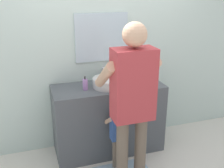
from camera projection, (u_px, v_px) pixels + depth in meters
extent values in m
plane|color=silver|center=(116.00, 161.00, 3.34)|extent=(14.00, 14.00, 0.00)
cube|color=silver|center=(101.00, 45.00, 3.43)|extent=(4.40, 0.08, 2.70)
cube|color=silver|center=(102.00, 37.00, 3.35)|extent=(0.68, 0.02, 0.60)
cube|color=#4C5156|center=(108.00, 119.00, 3.45)|extent=(1.37, 0.54, 0.90)
cylinder|color=silver|center=(109.00, 82.00, 3.26)|extent=(0.39, 0.39, 0.11)
cylinder|color=#B1B1AD|center=(109.00, 82.00, 3.26)|extent=(0.32, 0.32, 0.09)
cylinder|color=#B7BABF|center=(103.00, 74.00, 3.47)|extent=(0.03, 0.03, 0.18)
cylinder|color=#B7BABF|center=(104.00, 69.00, 3.39)|extent=(0.02, 0.12, 0.02)
cylinder|color=#B7BABF|center=(98.00, 79.00, 3.47)|extent=(0.04, 0.04, 0.05)
cylinder|color=#B7BABF|center=(108.00, 78.00, 3.51)|extent=(0.04, 0.04, 0.05)
cylinder|color=#D86666|center=(136.00, 78.00, 3.42)|extent=(0.07, 0.07, 0.09)
cylinder|color=orange|center=(134.00, 75.00, 3.40)|extent=(0.02, 0.03, 0.17)
cube|color=white|center=(135.00, 67.00, 3.37)|extent=(0.01, 0.02, 0.02)
cylinder|color=blue|center=(136.00, 75.00, 3.39)|extent=(0.03, 0.01, 0.17)
cube|color=white|center=(136.00, 68.00, 3.36)|extent=(0.01, 0.02, 0.02)
cylinder|color=#B27FC6|center=(85.00, 85.00, 3.16)|extent=(0.06, 0.06, 0.13)
cylinder|color=#2D2D2D|center=(85.00, 78.00, 3.13)|extent=(0.02, 0.02, 0.04)
cylinder|color=#6B5B4C|center=(115.00, 154.00, 3.16)|extent=(0.06, 0.06, 0.39)
cylinder|color=#6B5B4C|center=(123.00, 152.00, 3.19)|extent=(0.06, 0.06, 0.39)
cube|color=#33569E|center=(119.00, 126.00, 3.05)|extent=(0.20, 0.11, 0.34)
sphere|color=#D8A884|center=(119.00, 107.00, 2.97)|extent=(0.11, 0.11, 0.11)
cylinder|color=#D8A884|center=(108.00, 121.00, 3.09)|extent=(0.05, 0.24, 0.19)
cylinder|color=#D8A884|center=(125.00, 118.00, 3.15)|extent=(0.05, 0.24, 0.19)
cylinder|color=#6B5B4C|center=(122.00, 154.00, 2.79)|extent=(0.12, 0.12, 0.82)
cylinder|color=#6B5B4C|center=(140.00, 151.00, 2.85)|extent=(0.12, 0.12, 0.82)
cube|color=#B7383D|center=(133.00, 85.00, 2.56)|extent=(0.41, 0.23, 0.71)
sphere|color=#D8A884|center=(135.00, 35.00, 2.39)|extent=(0.23, 0.23, 0.23)
cylinder|color=#D8A884|center=(105.00, 75.00, 2.64)|extent=(0.10, 0.49, 0.39)
cylinder|color=#D8A884|center=(147.00, 71.00, 2.77)|extent=(0.10, 0.49, 0.39)
cylinder|color=blue|center=(139.00, 82.00, 3.00)|extent=(0.01, 0.14, 0.03)
cube|color=white|center=(136.00, 79.00, 3.06)|extent=(0.01, 0.02, 0.02)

